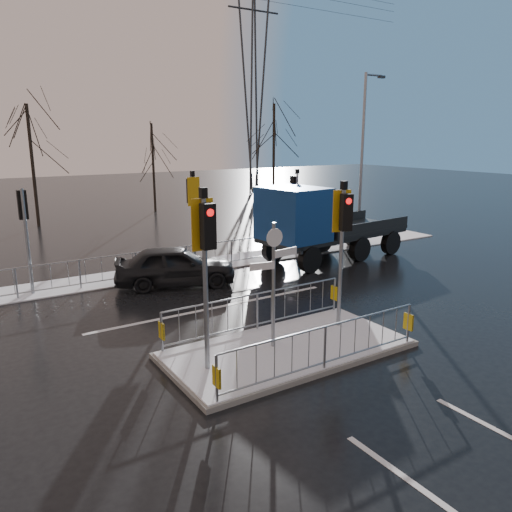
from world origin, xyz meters
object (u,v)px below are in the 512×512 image
car_far_lane (175,266)px  street_lamp_right (363,152)px  flatbed_truck (311,222)px  traffic_island (287,337)px

car_far_lane → street_lamp_right: street_lamp_right is taller
flatbed_truck → street_lamp_right: size_ratio=0.89×
flatbed_truck → traffic_island: bearing=-132.2°
car_far_lane → street_lamp_right: 11.38m
traffic_island → street_lamp_right: size_ratio=0.75×
traffic_island → street_lamp_right: bearing=38.7°
car_far_lane → street_lamp_right: (10.61, 1.84, 3.68)m
car_far_lane → flatbed_truck: flatbed_truck is taller
traffic_island → car_far_lane: 6.66m
traffic_island → flatbed_truck: size_ratio=0.84×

